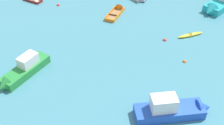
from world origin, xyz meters
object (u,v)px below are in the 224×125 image
rowboat_orange_outer_right (118,10)px  motor_launch_blue_center (174,109)px  mooring_buoy_between_boats_right (184,62)px  motor_launch_turquoise_near_right (221,3)px  motor_launch_green_near_left (22,71)px  mooring_buoy_central (165,40)px  mooring_buoy_between_boats_left (58,5)px  kayak_yellow_midfield_left (190,35)px

rowboat_orange_outer_right → motor_launch_blue_center: bearing=-73.7°
mooring_buoy_between_boats_right → motor_launch_turquoise_near_right: bearing=61.8°
motor_launch_turquoise_near_right → rowboat_orange_outer_right: (-11.85, -1.40, -0.48)m
mooring_buoy_between_boats_right → motor_launch_blue_center: bearing=-105.5°
motor_launch_green_near_left → rowboat_orange_outer_right: 13.90m
motor_launch_turquoise_near_right → mooring_buoy_central: motor_launch_turquoise_near_right is taller
motor_launch_green_near_left → motor_launch_blue_center: bearing=-17.3°
motor_launch_turquoise_near_right → motor_launch_blue_center: bearing=-113.7°
motor_launch_blue_center → motor_launch_green_near_left: size_ratio=1.12×
motor_launch_turquoise_near_right → mooring_buoy_between_boats_right: motor_launch_turquoise_near_right is taller
mooring_buoy_between_boats_right → mooring_buoy_between_boats_left: bearing=142.8°
kayak_yellow_midfield_left → mooring_buoy_central: size_ratio=7.14×
motor_launch_green_near_left → mooring_buoy_between_boats_left: motor_launch_green_near_left is taller
motor_launch_turquoise_near_right → mooring_buoy_between_boats_right: (-5.61, -10.45, -0.65)m
rowboat_orange_outer_right → mooring_buoy_between_boats_left: size_ratio=9.67×
mooring_buoy_between_boats_left → mooring_buoy_between_boats_right: bearing=-37.2°
mooring_buoy_central → mooring_buoy_between_boats_left: mooring_buoy_between_boats_left is taller
motor_launch_blue_center → mooring_buoy_between_boats_right: size_ratio=15.85×
rowboat_orange_outer_right → mooring_buoy_between_boats_left: 7.20m
rowboat_orange_outer_right → mooring_buoy_between_boats_right: rowboat_orange_outer_right is taller
motor_launch_turquoise_near_right → motor_launch_green_near_left: motor_launch_turquoise_near_right is taller
motor_launch_blue_center → motor_launch_turquoise_near_right: (7.36, 16.77, 0.04)m
motor_launch_blue_center → motor_launch_turquoise_near_right: bearing=66.3°
motor_launch_turquoise_near_right → mooring_buoy_between_boats_right: bearing=-118.2°
motor_launch_turquoise_near_right → mooring_buoy_between_boats_left: size_ratio=14.98×
motor_launch_blue_center → mooring_buoy_between_boats_left: motor_launch_blue_center is taller
motor_launch_green_near_left → rowboat_orange_outer_right: bearing=56.5°
kayak_yellow_midfield_left → mooring_buoy_between_boats_left: kayak_yellow_midfield_left is taller
motor_launch_turquoise_near_right → mooring_buoy_between_boats_left: 18.98m
kayak_yellow_midfield_left → mooring_buoy_central: (-2.64, -0.91, -0.13)m
mooring_buoy_between_boats_right → kayak_yellow_midfield_left: bearing=74.6°
motor_launch_turquoise_near_right → mooring_buoy_between_boats_left: motor_launch_turquoise_near_right is taller
motor_launch_turquoise_near_right → rowboat_orange_outer_right: bearing=-173.3°
kayak_yellow_midfield_left → motor_launch_blue_center: (-2.93, -10.58, 0.47)m
motor_launch_blue_center → rowboat_orange_outer_right: (-4.49, 15.38, -0.44)m
motor_launch_turquoise_near_right → mooring_buoy_between_boats_left: bearing=-179.1°
rowboat_orange_outer_right → mooring_buoy_central: size_ratio=9.84×
motor_launch_green_near_left → mooring_buoy_between_boats_right: size_ratio=14.15×
motor_launch_green_near_left → mooring_buoy_central: size_ratio=13.34×
motor_launch_blue_center → motor_launch_turquoise_near_right: 18.32m
motor_launch_green_near_left → mooring_buoy_between_boats_left: size_ratio=13.11×
kayak_yellow_midfield_left → mooring_buoy_central: kayak_yellow_midfield_left is taller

